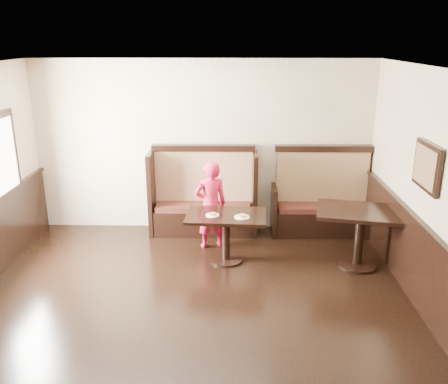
{
  "coord_description": "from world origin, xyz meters",
  "views": [
    {
      "loc": [
        0.48,
        -4.09,
        3.12
      ],
      "look_at": [
        0.36,
        2.35,
        1.0
      ],
      "focal_mm": 38.0,
      "sensor_mm": 36.0,
      "label": 1
    }
  ],
  "objects_px": {
    "booth_neighbor": "(322,205)",
    "child": "(211,205)",
    "booth_main": "(204,201)",
    "table_main": "(226,225)",
    "table_neighbor": "(360,225)"
  },
  "relations": [
    {
      "from": "booth_neighbor",
      "to": "child",
      "type": "bearing_deg",
      "value": -161.04
    },
    {
      "from": "booth_main",
      "to": "booth_neighbor",
      "type": "xyz_separation_m",
      "value": [
        1.95,
        -0.0,
        -0.05
      ]
    },
    {
      "from": "booth_neighbor",
      "to": "table_main",
      "type": "xyz_separation_m",
      "value": [
        -1.56,
        -1.11,
        0.07
      ]
    },
    {
      "from": "table_neighbor",
      "to": "table_main",
      "type": "bearing_deg",
      "value": -172.07
    },
    {
      "from": "booth_main",
      "to": "table_main",
      "type": "relative_size",
      "value": 1.51
    },
    {
      "from": "booth_main",
      "to": "table_main",
      "type": "height_order",
      "value": "booth_main"
    },
    {
      "from": "table_main",
      "to": "table_neighbor",
      "type": "relative_size",
      "value": 0.87
    },
    {
      "from": "child",
      "to": "table_main",
      "type": "bearing_deg",
      "value": 98.79
    },
    {
      "from": "booth_neighbor",
      "to": "table_main",
      "type": "distance_m",
      "value": 1.91
    },
    {
      "from": "booth_main",
      "to": "table_neighbor",
      "type": "distance_m",
      "value": 2.58
    },
    {
      "from": "booth_neighbor",
      "to": "table_main",
      "type": "relative_size",
      "value": 1.42
    },
    {
      "from": "table_main",
      "to": "child",
      "type": "height_order",
      "value": "child"
    },
    {
      "from": "table_neighbor",
      "to": "child",
      "type": "xyz_separation_m",
      "value": [
        -2.11,
        0.61,
        0.06
      ]
    },
    {
      "from": "booth_main",
      "to": "booth_neighbor",
      "type": "distance_m",
      "value": 1.95
    },
    {
      "from": "booth_neighbor",
      "to": "table_neighbor",
      "type": "xyz_separation_m",
      "value": [
        0.31,
        -1.23,
        0.15
      ]
    }
  ]
}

